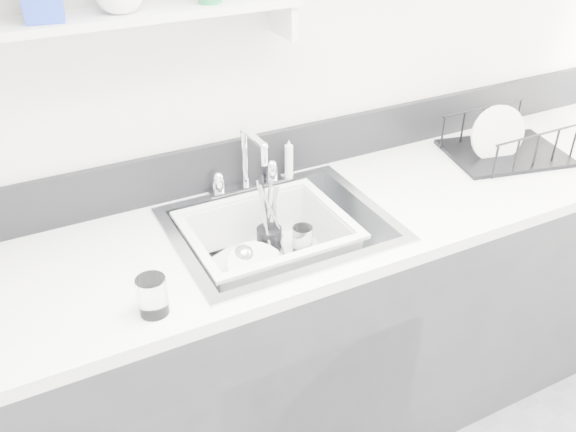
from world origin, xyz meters
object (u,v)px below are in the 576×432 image
dish_rack (508,136)px  wash_tub (268,248)px  counter_run (281,339)px  sink (281,250)px

dish_rack → wash_tub: bearing=-164.3°
counter_run → dish_rack: 1.08m
sink → counter_run: bearing=0.0°
sink → dish_rack: (0.94, 0.05, 0.16)m
wash_tub → sink: bearing=-11.0°
counter_run → dish_rack: (0.94, 0.05, 0.53)m
counter_run → sink: bearing=0.0°
sink → wash_tub: bearing=169.0°
counter_run → dish_rack: dish_rack is taller
counter_run → dish_rack: size_ratio=7.78×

